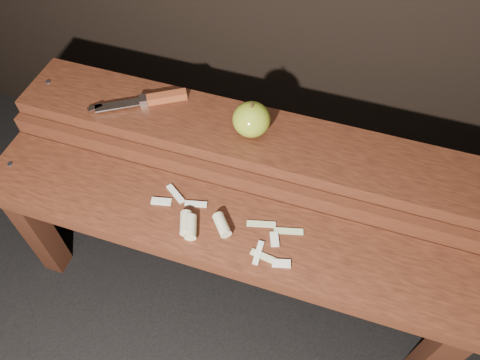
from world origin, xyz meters
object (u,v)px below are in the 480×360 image
(bench_rear_tier, at_px, (253,157))
(knife, at_px, (154,99))
(bench_front_tier, at_px, (224,244))
(apple, at_px, (251,119))

(bench_rear_tier, height_order, knife, knife)
(bench_front_tier, distance_m, knife, 0.40)
(bench_front_tier, height_order, bench_rear_tier, bench_rear_tier)
(bench_rear_tier, distance_m, apple, 0.13)
(bench_rear_tier, bearing_deg, knife, 174.96)
(bench_rear_tier, xyz_separation_m, knife, (-0.27, 0.02, 0.10))
(bench_front_tier, bearing_deg, bench_rear_tier, 90.00)
(apple, bearing_deg, knife, 175.75)
(bench_rear_tier, bearing_deg, bench_front_tier, -90.00)
(knife, bearing_deg, bench_rear_tier, -5.04)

